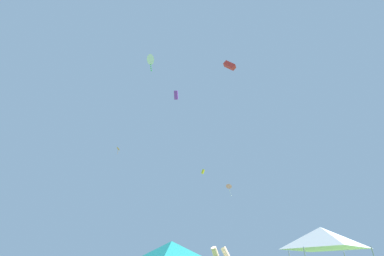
{
  "coord_description": "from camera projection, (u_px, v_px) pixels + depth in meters",
  "views": [
    {
      "loc": [
        0.84,
        -6.79,
        1.55
      ],
      "look_at": [
        -1.6,
        17.21,
        15.32
      ],
      "focal_mm": 23.63,
      "sensor_mm": 36.0,
      "label": 1
    }
  ],
  "objects": [
    {
      "name": "canopy_tent_white",
      "position": [
        323.0,
        238.0,
        14.0
      ],
      "size": [
        3.51,
        3.51,
        3.76
      ],
      "color": "#9E9EA3",
      "rests_on": "ground"
    },
    {
      "name": "canopy_tent_teal",
      "position": [
        171.0,
        250.0,
        13.1
      ],
      "size": [
        2.77,
        2.77,
        2.97
      ],
      "color": "#9E9EA3",
      "rests_on": "ground"
    },
    {
      "name": "kite_white_delta",
      "position": [
        151.0,
        60.0,
        22.99
      ],
      "size": [
        1.12,
        1.09,
        2.03
      ],
      "color": "white"
    },
    {
      "name": "kite_orange_diamond",
      "position": [
        118.0,
        149.0,
        40.04
      ],
      "size": [
        0.61,
        0.59,
        1.25
      ],
      "color": "orange"
    },
    {
      "name": "kite_red_box",
      "position": [
        230.0,
        66.0,
        28.54
      ],
      "size": [
        1.46,
        0.87,
        1.36
      ],
      "color": "red"
    },
    {
      "name": "kite_pink_delta",
      "position": [
        229.0,
        186.0,
        35.28
      ],
      "size": [
        1.01,
        0.94,
        1.66
      ],
      "color": "pink"
    },
    {
      "name": "kite_yellow_box",
      "position": [
        203.0,
        172.0,
        33.85
      ],
      "size": [
        0.53,
        0.43,
        0.64
      ],
      "color": "yellow"
    },
    {
      "name": "kite_purple_box",
      "position": [
        176.0,
        95.0,
        37.11
      ],
      "size": [
        0.57,
        1.25,
        1.35
      ],
      "color": "purple"
    }
  ]
}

